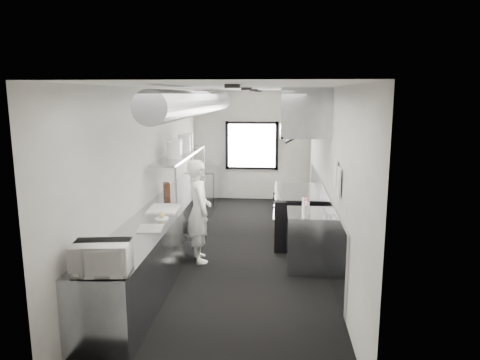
% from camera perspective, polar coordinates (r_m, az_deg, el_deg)
% --- Properties ---
extents(floor, '(3.00, 8.00, 0.01)m').
position_cam_1_polar(floor, '(7.94, -0.19, -8.95)').
color(floor, black).
rests_on(floor, ground).
extents(ceiling, '(3.00, 8.00, 0.01)m').
position_cam_1_polar(ceiling, '(7.47, -0.20, 11.70)').
color(ceiling, silver).
rests_on(ceiling, wall_back).
extents(wall_back, '(3.00, 0.02, 2.80)m').
position_cam_1_polar(wall_back, '(11.53, 1.52, 4.42)').
color(wall_back, beige).
rests_on(wall_back, floor).
extents(wall_front, '(3.00, 0.02, 2.80)m').
position_cam_1_polar(wall_front, '(3.73, -5.56, -9.40)').
color(wall_front, beige).
rests_on(wall_front, floor).
extents(wall_left, '(0.02, 8.00, 2.80)m').
position_cam_1_polar(wall_left, '(7.85, -11.18, 1.19)').
color(wall_left, beige).
rests_on(wall_left, floor).
extents(wall_right, '(0.02, 8.00, 2.80)m').
position_cam_1_polar(wall_right, '(7.60, 11.14, 0.88)').
color(wall_right, beige).
rests_on(wall_right, floor).
extents(wall_cladding, '(0.03, 5.50, 1.10)m').
position_cam_1_polar(wall_cladding, '(8.07, 10.55, -4.70)').
color(wall_cladding, '#9398A0').
rests_on(wall_cladding, wall_right).
extents(hvac_duct, '(0.40, 6.40, 0.40)m').
position_cam_1_polar(hvac_duct, '(7.96, -5.05, 9.81)').
color(hvac_duct, gray).
rests_on(hvac_duct, ceiling).
extents(service_window, '(1.36, 0.05, 1.25)m').
position_cam_1_polar(service_window, '(11.50, 1.51, 4.40)').
color(service_window, white).
rests_on(service_window, wall_back).
extents(exhaust_hood, '(0.81, 2.20, 0.88)m').
position_cam_1_polar(exhaust_hood, '(8.16, 8.01, 8.65)').
color(exhaust_hood, '#9398A0').
rests_on(exhaust_hood, ceiling).
extents(prep_counter, '(0.70, 6.00, 0.90)m').
position_cam_1_polar(prep_counter, '(7.51, -9.36, -6.65)').
color(prep_counter, '#9398A0').
rests_on(prep_counter, floor).
extents(pass_shelf, '(0.45, 3.00, 0.68)m').
position_cam_1_polar(pass_shelf, '(8.71, -7.46, 3.15)').
color(pass_shelf, '#9398A0').
rests_on(pass_shelf, prep_counter).
extents(range, '(0.88, 1.60, 0.94)m').
position_cam_1_polar(range, '(8.45, 7.27, -4.48)').
color(range, black).
rests_on(range, floor).
extents(bottle_station, '(0.65, 0.80, 0.90)m').
position_cam_1_polar(bottle_station, '(7.12, 8.66, -7.60)').
color(bottle_station, '#9398A0').
rests_on(bottle_station, floor).
extents(far_work_table, '(0.70, 1.20, 0.90)m').
position_cam_1_polar(far_work_table, '(11.02, -4.73, -0.92)').
color(far_work_table, '#9398A0').
rests_on(far_work_table, floor).
extents(notice_sheet_a, '(0.02, 0.28, 0.38)m').
position_cam_1_polar(notice_sheet_a, '(6.39, 12.11, 0.80)').
color(notice_sheet_a, silver).
rests_on(notice_sheet_a, wall_right).
extents(notice_sheet_b, '(0.02, 0.28, 0.38)m').
position_cam_1_polar(notice_sheet_b, '(6.06, 12.50, -0.24)').
color(notice_sheet_b, silver).
rests_on(notice_sheet_b, wall_right).
extents(line_cook, '(0.60, 0.72, 1.67)m').
position_cam_1_polar(line_cook, '(7.27, -5.28, -3.96)').
color(line_cook, white).
rests_on(line_cook, floor).
extents(microwave, '(0.58, 0.47, 0.32)m').
position_cam_1_polar(microwave, '(4.80, -17.26, -9.48)').
color(microwave, silver).
rests_on(microwave, prep_counter).
extents(deli_tub_a, '(0.18, 0.18, 0.10)m').
position_cam_1_polar(deli_tub_a, '(5.39, -16.83, -8.48)').
color(deli_tub_a, silver).
rests_on(deli_tub_a, prep_counter).
extents(deli_tub_b, '(0.16, 0.16, 0.10)m').
position_cam_1_polar(deli_tub_b, '(5.56, -15.81, -7.77)').
color(deli_tub_b, silver).
rests_on(deli_tub_b, prep_counter).
extents(newspaper, '(0.37, 0.44, 0.01)m').
position_cam_1_polar(newspaper, '(6.20, -11.37, -6.09)').
color(newspaper, silver).
rests_on(newspaper, prep_counter).
extents(small_plate, '(0.24, 0.24, 0.02)m').
position_cam_1_polar(small_plate, '(6.65, -9.96, -4.84)').
color(small_plate, white).
rests_on(small_plate, prep_counter).
extents(pastry, '(0.10, 0.10, 0.10)m').
position_cam_1_polar(pastry, '(6.64, -9.98, -4.37)').
color(pastry, tan).
rests_on(pastry, small_plate).
extents(cutting_board, '(0.48, 0.62, 0.02)m').
position_cam_1_polar(cutting_board, '(7.20, -9.72, -3.60)').
color(cutting_board, silver).
rests_on(cutting_board, prep_counter).
extents(knife_block, '(0.17, 0.23, 0.23)m').
position_cam_1_polar(knife_block, '(8.14, -9.34, -1.18)').
color(knife_block, '#552F1E').
rests_on(knife_block, prep_counter).
extents(plate_stack_a, '(0.28, 0.28, 0.30)m').
position_cam_1_polar(plate_stack_a, '(8.05, -8.47, 3.82)').
color(plate_stack_a, white).
rests_on(plate_stack_a, pass_shelf).
extents(plate_stack_b, '(0.24, 0.24, 0.31)m').
position_cam_1_polar(plate_stack_b, '(8.33, -8.22, 4.10)').
color(plate_stack_b, white).
rests_on(plate_stack_b, pass_shelf).
extents(plate_stack_c, '(0.33, 0.33, 0.36)m').
position_cam_1_polar(plate_stack_c, '(8.90, -7.16, 4.69)').
color(plate_stack_c, white).
rests_on(plate_stack_c, pass_shelf).
extents(plate_stack_d, '(0.22, 0.22, 0.33)m').
position_cam_1_polar(plate_stack_d, '(9.38, -6.66, 4.94)').
color(plate_stack_d, white).
rests_on(plate_stack_d, pass_shelf).
extents(squeeze_bottle_a, '(0.08, 0.08, 0.20)m').
position_cam_1_polar(squeeze_bottle_a, '(6.66, 8.28, -3.97)').
color(squeeze_bottle_a, silver).
rests_on(squeeze_bottle_a, bottle_station).
extents(squeeze_bottle_b, '(0.08, 0.08, 0.19)m').
position_cam_1_polar(squeeze_bottle_b, '(6.86, 8.59, -3.56)').
color(squeeze_bottle_b, silver).
rests_on(squeeze_bottle_b, bottle_station).
extents(squeeze_bottle_c, '(0.06, 0.06, 0.17)m').
position_cam_1_polar(squeeze_bottle_c, '(6.98, 8.20, -3.37)').
color(squeeze_bottle_c, silver).
rests_on(squeeze_bottle_c, bottle_station).
extents(squeeze_bottle_d, '(0.08, 0.08, 0.19)m').
position_cam_1_polar(squeeze_bottle_d, '(7.12, 8.18, -3.02)').
color(squeeze_bottle_d, silver).
rests_on(squeeze_bottle_d, bottle_station).
extents(squeeze_bottle_e, '(0.06, 0.06, 0.16)m').
position_cam_1_polar(squeeze_bottle_e, '(7.25, 8.35, -2.88)').
color(squeeze_bottle_e, silver).
rests_on(squeeze_bottle_e, bottle_station).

